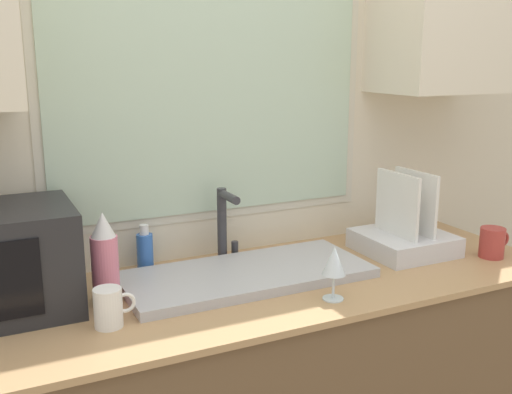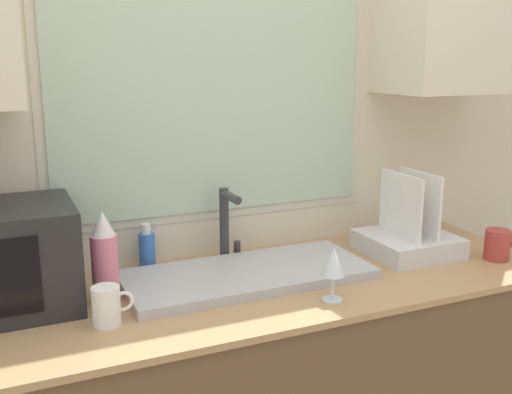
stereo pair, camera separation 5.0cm
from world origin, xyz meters
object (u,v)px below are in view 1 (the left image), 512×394
dish_rack (404,236)px  spray_bottle (105,261)px  wine_glass (334,262)px  mug_near_sink (109,307)px  soap_bottle (145,251)px  faucet (224,221)px

dish_rack → spray_bottle: dish_rack is taller
spray_bottle → wine_glass: spray_bottle is taller
mug_near_sink → wine_glass: size_ratio=0.69×
soap_bottle → faucet: bearing=-7.5°
faucet → wine_glass: size_ratio=1.58×
faucet → dish_rack: bearing=-16.9°
soap_bottle → wine_glass: size_ratio=0.96×
mug_near_sink → wine_glass: 0.63m
soap_bottle → spray_bottle: bearing=-127.9°
mug_near_sink → wine_glass: (0.62, -0.10, 0.06)m
soap_bottle → mug_near_sink: size_ratio=1.40×
spray_bottle → soap_bottle: bearing=52.1°
spray_bottle → soap_bottle: 0.29m
spray_bottle → soap_bottle: spray_bottle is taller
soap_bottle → mug_near_sink: 0.42m
dish_rack → wine_glass: bearing=-151.4°
spray_bottle → wine_glass: size_ratio=1.68×
dish_rack → spray_bottle: bearing=-180.0°
dish_rack → wine_glass: size_ratio=1.87×
spray_bottle → mug_near_sink: size_ratio=2.44×
soap_bottle → mug_near_sink: bearing=-118.2°
faucet → spray_bottle: spray_bottle is taller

